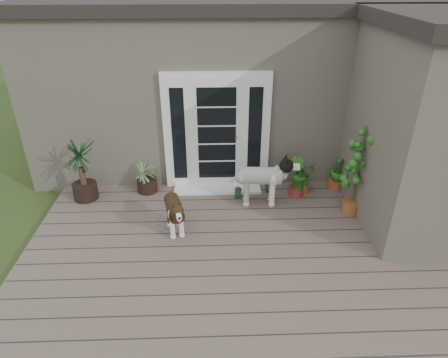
{
  "coord_description": "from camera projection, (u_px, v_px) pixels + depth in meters",
  "views": [
    {
      "loc": [
        -0.3,
        -3.95,
        3.83
      ],
      "look_at": [
        -0.1,
        1.75,
        0.7
      ],
      "focal_mm": 31.43,
      "sensor_mm": 36.0,
      "label": 1
    }
  ],
  "objects": [
    {
      "name": "clog_right",
      "position": [
        268.0,
        188.0,
        7.33
      ],
      "size": [
        0.15,
        0.28,
        0.08
      ],
      "primitive_type": null,
      "rotation": [
        0.0,
        0.0,
        -0.09
      ],
      "color": "#14331C",
      "rests_on": "deck"
    },
    {
      "name": "spider_plant",
      "position": [
        146.0,
        175.0,
        7.16
      ],
      "size": [
        0.78,
        0.78,
        0.65
      ],
      "primitive_type": null,
      "rotation": [
        0.0,
        0.0,
        0.34
      ],
      "color": "#7A9159",
      "rests_on": "deck"
    },
    {
      "name": "herb_c",
      "position": [
        337.0,
        176.0,
        7.31
      ],
      "size": [
        0.44,
        0.44,
        0.49
      ],
      "primitive_type": "imported",
      "rotation": [
        0.0,
        0.0,
        4.12
      ],
      "color": "#235718",
      "rests_on": "deck"
    },
    {
      "name": "house_main",
      "position": [
        224.0,
        82.0,
        8.65
      ],
      "size": [
        7.4,
        4.0,
        3.1
      ],
      "primitive_type": "cube",
      "color": "#665E54",
      "rests_on": "ground"
    },
    {
      "name": "white_dog",
      "position": [
        260.0,
        183.0,
        6.75
      ],
      "size": [
        0.99,
        0.48,
        0.8
      ],
      "primitive_type": null,
      "rotation": [
        0.0,
        0.0,
        -1.64
      ],
      "color": "silver",
      "rests_on": "deck"
    },
    {
      "name": "herb_b",
      "position": [
        296.0,
        183.0,
        7.06
      ],
      "size": [
        0.49,
        0.49,
        0.52
      ],
      "primitive_type": "imported",
      "rotation": [
        0.0,
        0.0,
        2.41
      ],
      "color": "#2B5D1A",
      "rests_on": "deck"
    },
    {
      "name": "brindle_dog",
      "position": [
        175.0,
        214.0,
        6.06
      ],
      "size": [
        0.5,
        0.82,
        0.64
      ],
      "primitive_type": null,
      "rotation": [
        0.0,
        0.0,
        3.38
      ],
      "color": "#3D2716",
      "rests_on": "deck"
    },
    {
      "name": "roof_main",
      "position": [
        224.0,
        0.0,
        7.85
      ],
      "size": [
        7.6,
        4.2,
        0.2
      ],
      "primitive_type": "cube",
      "color": "#2D2826",
      "rests_on": "house_main"
    },
    {
      "name": "sapling",
      "position": [
        358.0,
        170.0,
        6.3
      ],
      "size": [
        0.53,
        0.53,
        1.62
      ],
      "primitive_type": null,
      "rotation": [
        0.0,
        0.0,
        -0.11
      ],
      "color": "#215E1B",
      "rests_on": "deck"
    },
    {
      "name": "door_step",
      "position": [
        217.0,
        188.0,
        7.34
      ],
      "size": [
        1.6,
        0.4,
        0.05
      ],
      "primitive_type": "cube",
      "color": "white",
      "rests_on": "deck"
    },
    {
      "name": "herb_a",
      "position": [
        303.0,
        179.0,
        7.17
      ],
      "size": [
        0.56,
        0.56,
        0.52
      ],
      "primitive_type": "imported",
      "rotation": [
        0.0,
        0.0,
        0.53
      ],
      "color": "#215518",
      "rests_on": "deck"
    },
    {
      "name": "door_unit",
      "position": [
        217.0,
        132.0,
        7.01
      ],
      "size": [
        1.9,
        0.14,
        2.15
      ],
      "primitive_type": "cube",
      "color": "white",
      "rests_on": "deck"
    },
    {
      "name": "house_wing",
      "position": [
        421.0,
        135.0,
        5.98
      ],
      "size": [
        1.6,
        2.4,
        3.1
      ],
      "primitive_type": "cube",
      "color": "#665E54",
      "rests_on": "ground"
    },
    {
      "name": "yucca",
      "position": [
        81.0,
        169.0,
        6.8
      ],
      "size": [
        1.07,
        1.07,
        1.17
      ],
      "primitive_type": null,
      "rotation": [
        0.0,
        0.0,
        -0.41
      ],
      "color": "#11341A",
      "rests_on": "deck"
    },
    {
      "name": "deck",
      "position": [
        234.0,
        263.0,
        5.64
      ],
      "size": [
        6.2,
        4.6,
        0.12
      ],
      "primitive_type": "cube",
      "color": "#6B5B4C",
      "rests_on": "ground"
    },
    {
      "name": "clog_left",
      "position": [
        238.0,
        193.0,
        7.15
      ],
      "size": [
        0.18,
        0.34,
        0.1
      ],
      "primitive_type": null,
      "rotation": [
        0.0,
        0.0,
        -0.1
      ],
      "color": "#153417",
      "rests_on": "deck"
    }
  ]
}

